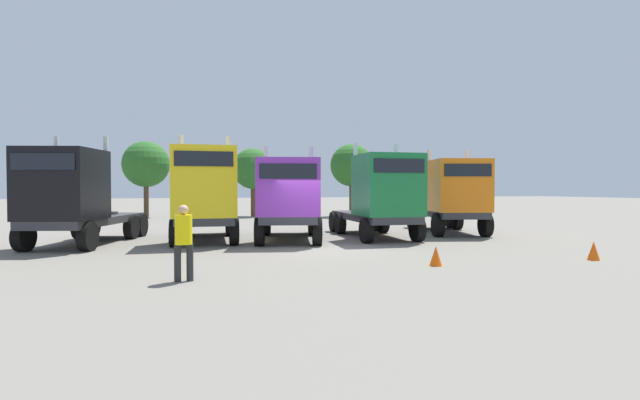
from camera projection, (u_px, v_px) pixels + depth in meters
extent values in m
plane|color=slate|center=(314.00, 249.00, 16.67)|extent=(200.00, 200.00, 0.00)
cube|color=#333338|center=(89.00, 220.00, 18.46)|extent=(3.74, 6.63, 0.30)
cube|color=black|center=(63.00, 184.00, 16.49)|extent=(2.94, 2.95, 2.53)
cube|color=black|center=(43.00, 162.00, 15.25)|extent=(2.04, 0.58, 0.55)
cylinder|color=silver|center=(106.00, 177.00, 17.87)|extent=(0.22, 0.22, 3.13)
cylinder|color=silver|center=(56.00, 177.00, 17.82)|extent=(0.22, 0.22, 3.13)
cylinder|color=#333338|center=(104.00, 213.00, 19.83)|extent=(1.35, 1.35, 0.12)
cylinder|color=black|center=(88.00, 237.00, 16.06)|extent=(0.60, 1.08, 1.03)
cylinder|color=black|center=(24.00, 237.00, 16.00)|extent=(0.60, 1.08, 1.03)
cylinder|color=black|center=(131.00, 227.00, 20.03)|extent=(0.60, 1.08, 1.03)
cylinder|color=black|center=(80.00, 227.00, 19.98)|extent=(0.60, 1.08, 1.03)
cylinder|color=black|center=(141.00, 225.00, 21.13)|extent=(0.60, 1.08, 1.03)
cylinder|color=black|center=(92.00, 225.00, 21.08)|extent=(0.60, 1.08, 1.03)
cube|color=#333338|center=(205.00, 218.00, 19.85)|extent=(2.53, 6.22, 0.30)
cube|color=yellow|center=(205.00, 182.00, 17.95)|extent=(2.52, 2.42, 2.71)
cube|color=black|center=(204.00, 159.00, 16.80)|extent=(2.10, 0.15, 0.55)
cylinder|color=silver|center=(228.00, 175.00, 19.42)|extent=(0.19, 0.19, 3.31)
cylinder|color=silver|center=(181.00, 175.00, 18.99)|extent=(0.19, 0.19, 3.31)
cylinder|color=#333338|center=(206.00, 211.00, 21.15)|extent=(1.16, 1.16, 0.12)
cylinder|color=black|center=(234.00, 232.00, 17.82)|extent=(0.41, 1.06, 1.04)
cylinder|color=black|center=(175.00, 233.00, 17.31)|extent=(0.41, 1.06, 1.04)
cylinder|color=black|center=(230.00, 224.00, 21.53)|extent=(0.41, 1.06, 1.04)
cylinder|color=black|center=(181.00, 225.00, 21.02)|extent=(0.41, 1.06, 1.04)
cylinder|color=black|center=(229.00, 223.00, 22.60)|extent=(0.41, 1.06, 1.04)
cylinder|color=black|center=(183.00, 224.00, 22.09)|extent=(0.41, 1.06, 1.04)
cube|color=#333338|center=(289.00, 216.00, 20.03)|extent=(3.54, 6.55, 0.30)
cube|color=purple|center=(288.00, 187.00, 18.06)|extent=(2.86, 2.81, 2.22)
cube|color=black|center=(288.00, 171.00, 16.86)|extent=(2.06, 0.51, 0.55)
cylinder|color=silver|center=(311.00, 180.00, 19.42)|extent=(0.22, 0.22, 2.82)
cylinder|color=silver|center=(266.00, 180.00, 19.31)|extent=(0.22, 0.22, 2.82)
cylinder|color=#333338|center=(289.00, 210.00, 21.39)|extent=(1.32, 1.32, 0.12)
cylinder|color=black|center=(317.00, 232.00, 17.70)|extent=(0.59, 1.14, 1.09)
cylinder|color=black|center=(260.00, 232.00, 17.57)|extent=(0.59, 1.14, 1.09)
cylinder|color=black|center=(313.00, 224.00, 21.61)|extent=(0.59, 1.14, 1.09)
cylinder|color=black|center=(266.00, 224.00, 21.48)|extent=(0.59, 1.14, 1.09)
cylinder|color=black|center=(312.00, 222.00, 22.71)|extent=(0.59, 1.14, 1.09)
cylinder|color=black|center=(267.00, 222.00, 22.58)|extent=(0.59, 1.14, 1.09)
cube|color=#333338|center=(372.00, 217.00, 21.11)|extent=(2.56, 6.39, 0.30)
cube|color=#197238|center=(387.00, 185.00, 19.26)|extent=(2.54, 2.67, 2.55)
cube|color=black|center=(400.00, 166.00, 17.98)|extent=(2.10, 0.16, 0.55)
cylinder|color=silver|center=(396.00, 179.00, 20.84)|extent=(0.19, 0.19, 3.15)
cylinder|color=silver|center=(355.00, 179.00, 20.41)|extent=(0.19, 0.19, 3.15)
cylinder|color=#333338|center=(363.00, 211.00, 22.45)|extent=(1.16, 1.16, 0.12)
cylinder|color=black|center=(417.00, 230.00, 19.00)|extent=(0.41, 1.03, 1.01)
cylinder|color=black|center=(367.00, 231.00, 18.50)|extent=(0.41, 1.03, 1.01)
cylinder|color=black|center=(383.00, 223.00, 22.87)|extent=(0.41, 1.03, 1.01)
cylinder|color=black|center=(340.00, 223.00, 22.37)|extent=(0.41, 1.03, 1.01)
cylinder|color=black|center=(375.00, 221.00, 23.94)|extent=(0.41, 1.03, 1.01)
cylinder|color=black|center=(334.00, 222.00, 23.44)|extent=(0.41, 1.03, 1.01)
cube|color=#333338|center=(445.00, 213.00, 23.24)|extent=(3.56, 6.41, 0.30)
cube|color=orange|center=(458.00, 186.00, 21.45)|extent=(2.93, 3.02, 2.40)
cube|color=black|center=(468.00, 170.00, 20.15)|extent=(2.05, 0.53, 0.55)
cylinder|color=silver|center=(467.00, 180.00, 22.90)|extent=(0.22, 0.22, 3.00)
cylinder|color=silver|center=(429.00, 180.00, 22.81)|extent=(0.22, 0.22, 3.00)
cylinder|color=#333338|center=(437.00, 207.00, 24.57)|extent=(1.33, 1.33, 0.12)
cylinder|color=black|center=(486.00, 225.00, 20.98)|extent=(0.59, 1.13, 1.08)
cylinder|color=black|center=(438.00, 225.00, 20.87)|extent=(0.59, 1.13, 1.08)
cylinder|color=black|center=(457.00, 219.00, 24.73)|extent=(0.59, 1.13, 1.08)
cylinder|color=black|center=(417.00, 220.00, 24.63)|extent=(0.59, 1.13, 1.08)
cylinder|color=black|center=(450.00, 218.00, 25.83)|extent=(0.59, 1.13, 1.08)
cylinder|color=black|center=(412.00, 218.00, 25.72)|extent=(0.59, 1.13, 1.08)
cylinder|color=#272727|center=(178.00, 263.00, 10.79)|extent=(0.17, 0.17, 0.87)
cylinder|color=#272727|center=(190.00, 263.00, 10.89)|extent=(0.17, 0.17, 0.87)
cylinder|color=yellow|center=(184.00, 230.00, 10.82)|extent=(0.43, 0.43, 0.69)
sphere|color=tan|center=(183.00, 210.00, 10.81)|extent=(0.24, 0.24, 0.24)
cone|color=#F2590C|center=(436.00, 256.00, 13.03)|extent=(0.36, 0.36, 0.56)
cone|color=#F2590C|center=(594.00, 251.00, 14.08)|extent=(0.36, 0.36, 0.57)
cylinder|color=#4C3823|center=(146.00, 200.00, 34.79)|extent=(0.36, 0.36, 2.67)
sphere|color=#286023|center=(146.00, 164.00, 34.73)|extent=(3.46, 3.46, 3.46)
cylinder|color=#4C3823|center=(253.00, 201.00, 36.58)|extent=(0.36, 0.36, 2.50)
sphere|color=#286023|center=(253.00, 169.00, 36.52)|extent=(3.23, 3.23, 3.23)
cylinder|color=#4C3823|center=(351.00, 199.00, 36.57)|extent=(0.36, 0.36, 2.72)
sphere|color=#286023|center=(352.00, 165.00, 36.51)|extent=(3.36, 3.36, 3.36)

